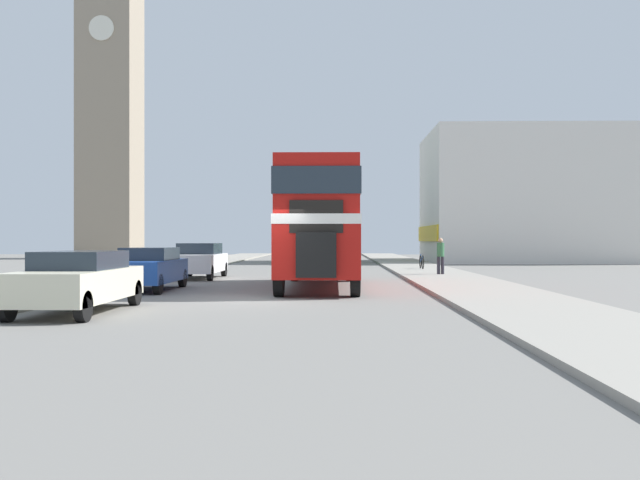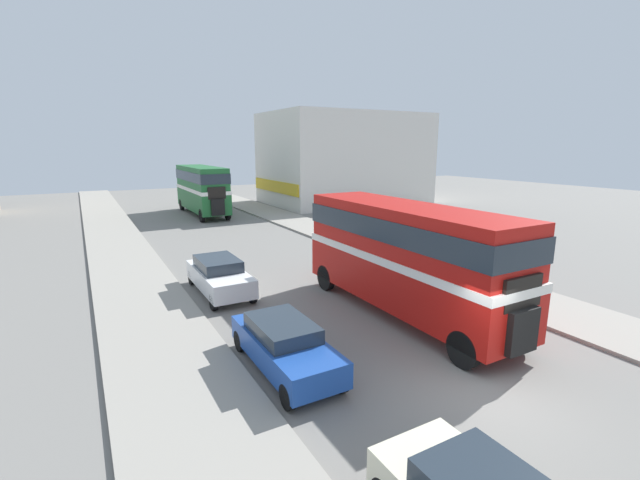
% 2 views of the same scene
% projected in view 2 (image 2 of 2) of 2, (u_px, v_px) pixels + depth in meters
% --- Properties ---
extents(ground_plane, '(120.00, 120.00, 0.00)m').
position_uv_depth(ground_plane, '(487.00, 393.00, 10.89)').
color(ground_plane, slate).
extents(sidewalk_right, '(3.50, 120.00, 0.12)m').
position_uv_depth(sidewalk_right, '(626.00, 335.00, 14.11)').
color(sidewalk_right, gray).
rests_on(sidewalk_right, ground_plane).
extents(double_decker_bus, '(2.52, 9.83, 4.10)m').
position_uv_depth(double_decker_bus, '(406.00, 251.00, 15.49)').
color(double_decker_bus, '#B2140F').
rests_on(double_decker_bus, ground_plane).
extents(bus_distant, '(2.47, 9.78, 4.36)m').
position_uv_depth(bus_distant, '(202.00, 186.00, 38.52)').
color(bus_distant, '#1E602D').
rests_on(bus_distant, ground_plane).
extents(car_parked_mid, '(1.67, 4.34, 1.40)m').
position_uv_depth(car_parked_mid, '(285.00, 345.00, 11.94)').
color(car_parked_mid, '#1E479E').
rests_on(car_parked_mid, ground_plane).
extents(car_parked_far, '(1.77, 4.47, 1.51)m').
position_uv_depth(car_parked_far, '(219.00, 275.00, 18.17)').
color(car_parked_far, white).
rests_on(car_parked_far, ground_plane).
extents(pedestrian_walking, '(0.32, 0.32, 1.61)m').
position_uv_depth(pedestrian_walking, '(391.00, 237.00, 24.48)').
color(pedestrian_walking, '#282833').
rests_on(pedestrian_walking, sidewalk_right).
extents(bicycle_on_pavement, '(0.05, 1.76, 0.78)m').
position_uv_depth(bicycle_on_pavement, '(335.00, 230.00, 29.56)').
color(bicycle_on_pavement, black).
rests_on(bicycle_on_pavement, sidewalk_right).
extents(shop_building_block, '(16.71, 11.16, 9.58)m').
position_uv_depth(shop_building_block, '(344.00, 159.00, 47.06)').
color(shop_building_block, silver).
rests_on(shop_building_block, ground_plane).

